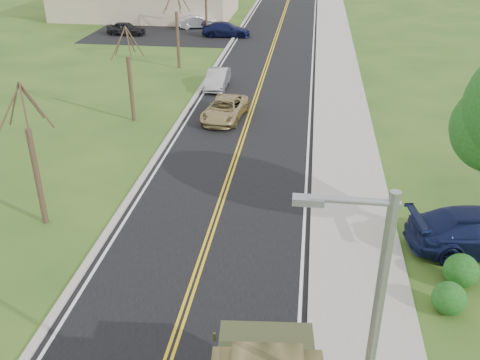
# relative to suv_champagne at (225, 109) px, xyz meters

# --- Properties ---
(road) EXTENTS (8.00, 120.00, 0.01)m
(road) POSITION_rel_suv_champagne_xyz_m (1.46, 17.02, -0.65)
(road) COLOR black
(road) RESTS_ON ground
(curb_right) EXTENTS (0.30, 120.00, 0.12)m
(curb_right) POSITION_rel_suv_champagne_xyz_m (5.61, 17.02, -0.59)
(curb_right) COLOR #9E998E
(curb_right) RESTS_ON ground
(sidewalk_right) EXTENTS (3.20, 120.00, 0.10)m
(sidewalk_right) POSITION_rel_suv_champagne_xyz_m (7.36, 17.02, -0.60)
(sidewalk_right) COLOR #9E998E
(sidewalk_right) RESTS_ON ground
(curb_left) EXTENTS (0.30, 120.00, 0.10)m
(curb_left) POSITION_rel_suv_champagne_xyz_m (-2.69, 17.02, -0.60)
(curb_left) COLOR #9E998E
(curb_left) RESTS_ON ground
(bare_tree_a) EXTENTS (1.93, 2.26, 6.08)m
(bare_tree_a) POSITION_rel_suv_champagne_xyz_m (-5.54, -12.98, 1.97)
(bare_tree_a) COLOR #38281C
(bare_tree_a) RESTS_ON ground
(bare_tree_b) EXTENTS (1.83, 2.14, 5.73)m
(bare_tree_b) POSITION_rel_suv_champagne_xyz_m (-5.54, -0.98, 1.82)
(bare_tree_b) COLOR #38281C
(bare_tree_b) RESTS_ON ground
(bare_tree_c) EXTENTS (2.04, 2.39, 6.42)m
(bare_tree_c) POSITION_rel_suv_champagne_xyz_m (-5.54, 11.02, 2.12)
(bare_tree_c) COLOR #38281C
(bare_tree_c) RESTS_ON ground
(bare_tree_d) EXTENTS (1.88, 2.20, 5.91)m
(bare_tree_d) POSITION_rel_suv_champagne_xyz_m (-5.54, 23.02, 1.90)
(bare_tree_d) COLOR #38281C
(bare_tree_d) RESTS_ON ground
(suv_champagne) EXTENTS (2.68, 4.91, 1.30)m
(suv_champagne) POSITION_rel_suv_champagne_xyz_m (0.00, 0.00, 0.00)
(suv_champagne) COLOR tan
(suv_champagne) RESTS_ON ground
(sedan_silver) EXTENTS (1.41, 4.01, 1.32)m
(sedan_silver) POSITION_rel_suv_champagne_xyz_m (-1.54, 6.22, 0.01)
(sedan_silver) COLOR #A5A4A9
(sedan_silver) RESTS_ON ground
(lot_car_dark) EXTENTS (3.90, 1.68, 1.31)m
(lot_car_dark) POSITION_rel_suv_champagne_xyz_m (-13.73, 22.32, 0.00)
(lot_car_dark) COLOR black
(lot_car_dark) RESTS_ON ground
(lot_car_silver) EXTENTS (4.30, 2.70, 1.34)m
(lot_car_silver) POSITION_rel_suv_champagne_xyz_m (-7.24, 26.60, 0.02)
(lot_car_silver) COLOR silver
(lot_car_silver) RESTS_ON ground
(lot_car_navy) EXTENTS (4.96, 2.26, 1.41)m
(lot_car_navy) POSITION_rel_suv_champagne_xyz_m (-3.54, 22.97, 0.05)
(lot_car_navy) COLOR #0E1336
(lot_car_navy) RESTS_ON ground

